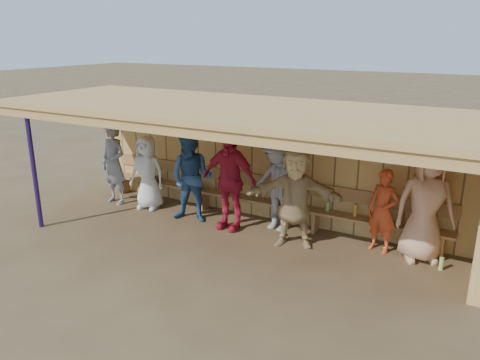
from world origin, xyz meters
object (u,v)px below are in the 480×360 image
at_px(player_d, 229,180).
at_px(bench, 258,195).
at_px(player_e, 278,184).
at_px(player_c, 192,178).
at_px(player_a, 114,164).
at_px(player_h, 426,204).
at_px(player_g, 383,211).
at_px(player_b, 147,173).
at_px(player_f, 295,197).

xyz_separation_m(player_d, bench, (0.27, 0.71, -0.47)).
bearing_deg(player_e, player_c, -158.02).
height_order(player_d, bench, player_d).
height_order(player_a, bench, player_a).
distance_m(player_c, player_h, 4.43).
xyz_separation_m(player_c, player_g, (3.73, 0.44, -0.17)).
height_order(player_b, bench, player_b).
relative_size(player_c, player_g, 1.23).
bearing_deg(player_e, player_f, -34.13).
height_order(player_e, player_f, player_e).
bearing_deg(player_e, player_b, -166.61).
bearing_deg(player_c, player_g, -6.47).
bearing_deg(player_c, player_d, -10.98).
xyz_separation_m(player_h, bench, (-3.27, 0.31, -0.47)).
height_order(player_a, player_c, player_a).
bearing_deg(player_h, player_d, 161.56).
bearing_deg(player_c, player_f, -14.87).
height_order(player_b, player_f, player_f).
bearing_deg(player_b, player_f, -12.94).
distance_m(player_e, player_h, 2.69).
xyz_separation_m(player_c, player_e, (1.72, 0.44, 0.02)).
height_order(player_c, bench, player_c).
bearing_deg(player_d, player_h, 8.11).
bearing_deg(player_g, player_d, -156.18).
distance_m(player_d, player_e, 0.95).
xyz_separation_m(player_e, player_f, (0.57, -0.51, -0.01)).
bearing_deg(player_e, player_g, 7.63).
xyz_separation_m(player_d, player_e, (0.86, 0.41, -0.06)).
distance_m(player_c, player_d, 0.86).
xyz_separation_m(player_b, player_g, (5.00, 0.30, -0.06)).
bearing_deg(player_a, player_c, 6.10).
xyz_separation_m(player_c, player_h, (4.41, 0.44, 0.07)).
xyz_separation_m(player_b, player_h, (5.68, 0.30, 0.18)).
relative_size(player_c, player_d, 0.92).
relative_size(player_e, player_h, 0.94).
bearing_deg(player_h, player_b, 158.06).
xyz_separation_m(player_c, player_f, (2.29, -0.07, 0.00)).
bearing_deg(player_e, player_a, -166.29).
bearing_deg(player_d, player_c, -176.21).
distance_m(player_d, player_g, 2.91).
bearing_deg(player_d, player_a, -178.36).
distance_m(player_c, bench, 1.41).
height_order(player_a, player_e, player_e).
bearing_deg(player_f, player_e, 121.88).
relative_size(player_f, player_h, 0.93).
xyz_separation_m(player_e, player_h, (2.69, 0.00, 0.06)).
height_order(player_b, player_c, player_c).
bearing_deg(bench, player_d, -111.05).
relative_size(player_d, player_g, 1.33).
bearing_deg(bench, player_b, -165.83).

